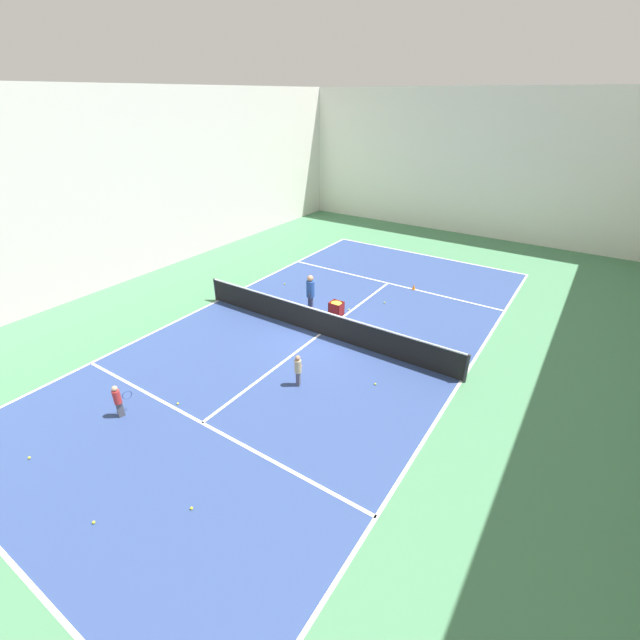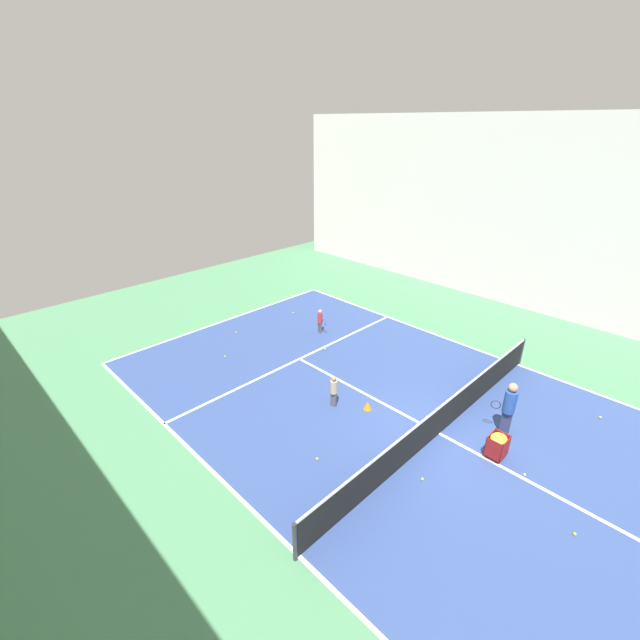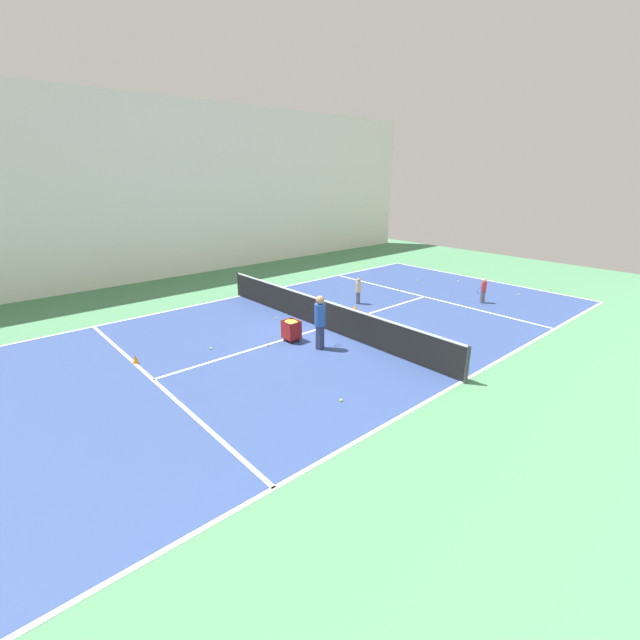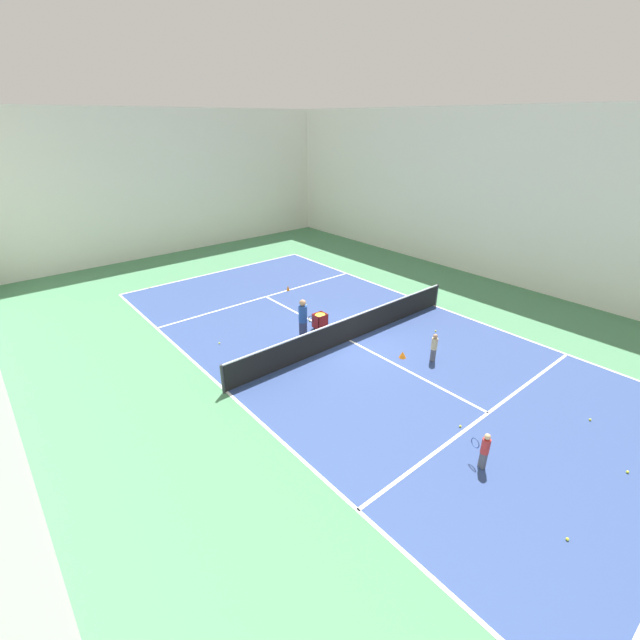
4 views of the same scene
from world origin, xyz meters
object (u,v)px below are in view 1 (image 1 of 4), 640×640
coach_at_net (310,292)px  training_cone_1 (298,363)px  player_near_baseline (118,399)px  child_midcourt (298,368)px  training_cone_0 (414,287)px  tennis_net (320,322)px  ball_cart (336,307)px

coach_at_net → training_cone_1: bearing=6.7°
player_near_baseline → training_cone_1: 5.74m
child_midcourt → training_cone_1: (-0.66, 0.88, -0.52)m
coach_at_net → child_midcourt: size_ratio=1.55×
training_cone_1 → training_cone_0: bearing=84.6°
coach_at_net → training_cone_0: coach_at_net is taller
tennis_net → child_midcourt: bearing=-68.4°
coach_at_net → training_cone_1: (1.96, -3.61, -0.87)m
child_midcourt → training_cone_1: bearing=16.2°
tennis_net → ball_cart: tennis_net is taller
player_near_baseline → coach_at_net: 8.65m
ball_cart → training_cone_0: ball_cart is taller
training_cone_0 → training_cone_1: 8.48m
player_near_baseline → coach_at_net: coach_at_net is taller
child_midcourt → training_cone_0: size_ratio=4.07×
ball_cart → training_cone_0: bearing=70.4°
player_near_baseline → coach_at_net: size_ratio=0.62×
coach_at_net → child_midcourt: coach_at_net is taller
coach_at_net → ball_cart: size_ratio=2.42×
tennis_net → player_near_baseline: (-2.21, -7.27, 0.07)m
tennis_net → coach_at_net: size_ratio=6.60×
coach_at_net → training_cone_1: 4.20m
child_midcourt → training_cone_0: child_midcourt is taller
tennis_net → child_midcourt: child_midcourt is taller
ball_cart → training_cone_0: size_ratio=2.61×
coach_at_net → training_cone_0: (2.75, 4.84, -0.86)m
coach_at_net → ball_cart: 1.27m
player_near_baseline → child_midcourt: bearing=-25.4°
training_cone_1 → child_midcourt: bearing=-53.2°
tennis_net → coach_at_net: coach_at_net is taller
ball_cart → coach_at_net: bearing=-166.0°
player_near_baseline → tennis_net: bearing=-2.2°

